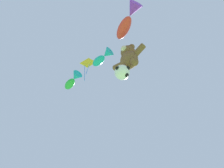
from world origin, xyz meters
name	(u,v)px	position (x,y,z in m)	size (l,w,h in m)	color
teddy_bear_kite	(129,57)	(-0.20, 5.52, 13.64)	(2.44, 1.07, 2.47)	brown
soccer_ball_kite	(122,72)	(-0.61, 5.30, 12.07)	(0.93, 0.93, 0.86)	white
fish_kite_crimson	(128,19)	(1.06, 4.12, 15.13)	(2.56, 1.69, 0.87)	red
fish_kite_teal	(103,57)	(-1.90, 4.97, 15.15)	(1.60, 0.71, 0.70)	#19ADB2
fish_kite_emerald	(73,80)	(-4.92, 4.91, 15.38)	(1.75, 0.96, 0.74)	green
diamond_kite	(88,64)	(-3.80, 5.16, 16.88)	(1.06, 0.82, 3.02)	yellow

